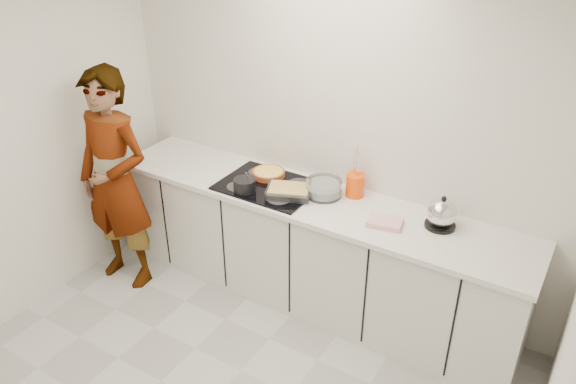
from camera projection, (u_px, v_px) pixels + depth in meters
The scene contains 13 objects.
wall_back at pixel (333, 133), 4.11m from camera, with size 3.60×0.00×2.60m, color silver.
wall_right at pixel (563, 372), 2.12m from camera, with size 0.02×3.20×2.60m.
base_cabinets at pixel (309, 251), 4.30m from camera, with size 3.20×0.58×0.87m, color silver.
countertop at pixel (310, 200), 4.08m from camera, with size 3.24×0.64×0.04m, color white.
hob at pixel (269, 186), 4.21m from camera, with size 0.72×0.54×0.01m, color black.
tart_dish at pixel (269, 173), 4.32m from camera, with size 0.27×0.27×0.04m.
saucepan at pixel (245, 185), 4.11m from camera, with size 0.19×0.19×0.16m.
baking_dish at pixel (289, 191), 4.05m from camera, with size 0.38×0.34×0.06m.
mixing_bowl at pixel (324, 189), 4.07m from camera, with size 0.28×0.28×0.12m.
tea_towel at pixel (385, 222), 3.74m from camera, with size 0.23×0.17×0.04m, color white.
kettle at pixel (442, 214), 3.68m from camera, with size 0.25×0.25×0.23m.
utensil_crock at pixel (355, 185), 4.05m from camera, with size 0.14×0.14×0.17m, color #FE4A05.
cook at pixel (115, 181), 4.31m from camera, with size 0.65×0.43×1.79m, color silver.
Camera 1 is at (1.71, -1.82, 2.92)m, focal length 35.00 mm.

